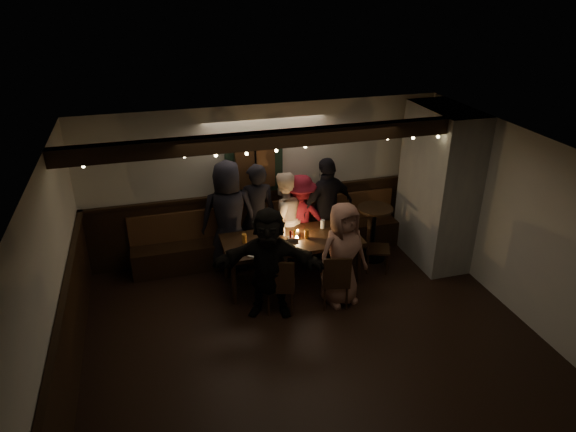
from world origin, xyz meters
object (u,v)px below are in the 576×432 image
object	(u,v)px
dining_table	(291,242)
person_e	(327,208)
person_a	(229,216)
person_c	(283,218)
person_g	(342,254)
high_top	(374,226)
person_f	(269,263)
chair_near_left	(280,283)
chair_near_right	(336,279)
chair_end	(373,244)
person_b	(257,215)
person_d	(300,218)

from	to	relation	value
dining_table	person_e	distance (m)	1.07
person_a	person_c	bearing A→B (deg)	-176.63
dining_table	person_g	world-z (taller)	person_g
high_top	person_c	xyz separation A→B (m)	(-1.50, 0.31, 0.21)
person_e	person_f	size ratio (longest dim) A/B	1.07
high_top	person_a	size ratio (longest dim) A/B	0.51
chair_near_left	person_e	world-z (taller)	person_e
chair_near_left	dining_table	bearing A→B (deg)	63.31
chair_near_left	person_f	size ratio (longest dim) A/B	0.55
dining_table	person_c	size ratio (longest dim) A/B	1.33
high_top	person_e	size ratio (longest dim) A/B	0.53
person_g	chair_near_right	bearing A→B (deg)	-145.83
chair_near_right	chair_end	xyz separation A→B (m)	(0.96, 0.84, -0.02)
chair_end	person_a	xyz separation A→B (m)	(-2.22, 0.73, 0.45)
person_b	person_g	distance (m)	1.73
chair_end	person_f	xyz separation A→B (m)	(-1.91, -0.69, 0.35)
chair_near_left	person_e	size ratio (longest dim) A/B	0.51
person_e	dining_table	bearing A→B (deg)	22.31
person_c	person_g	world-z (taller)	person_c
dining_table	person_f	bearing A→B (deg)	-126.36
person_b	high_top	bearing A→B (deg)	172.49
dining_table	person_b	world-z (taller)	person_b
person_d	chair_end	bearing A→B (deg)	159.66
high_top	person_e	world-z (taller)	person_e
person_f	person_g	world-z (taller)	person_f
chair_near_right	person_d	world-z (taller)	person_d
chair_near_right	chair_end	size ratio (longest dim) A/B	1.05
dining_table	person_b	size ratio (longest dim) A/B	1.21
chair_near_left	person_g	xyz separation A→B (m)	(0.95, 0.05, 0.29)
chair_near_left	person_f	xyz separation A→B (m)	(-0.14, 0.05, 0.32)
person_f	chair_end	bearing A→B (deg)	38.27
dining_table	person_a	world-z (taller)	person_a
chair_end	dining_table	bearing A→B (deg)	178.65
high_top	person_d	bearing A→B (deg)	164.76
chair_near_right	person_c	size ratio (longest dim) A/B	0.55
high_top	person_e	distance (m)	0.85
chair_end	person_d	bearing A→B (deg)	145.86
dining_table	chair_near_left	size ratio (longest dim) A/B	2.37
chair_end	person_a	size ratio (longest dim) A/B	0.45
chair_end	person_e	distance (m)	0.99
high_top	person_d	size ratio (longest dim) A/B	0.62
chair_end	person_b	bearing A→B (deg)	156.40
person_f	person_e	bearing A→B (deg)	64.27
person_e	person_g	xyz separation A→B (m)	(-0.26, -1.39, -0.09)
chair_near_right	person_d	bearing A→B (deg)	92.49
person_f	person_c	bearing A→B (deg)	85.61
person_c	person_f	xyz separation A→B (m)	(-0.57, -1.37, 0.02)
dining_table	person_e	xyz separation A→B (m)	(0.81, 0.67, 0.19)
person_a	person_d	distance (m)	1.20
chair_near_left	person_c	xyz separation A→B (m)	(0.43, 1.42, 0.29)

